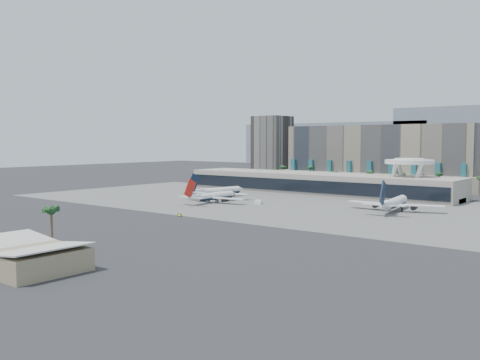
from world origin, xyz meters
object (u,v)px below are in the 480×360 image
Objects in this scene: airliner_right at (394,203)px; taxiway_sign at (180,215)px; airliner_left at (218,191)px; airliner_centre at (212,196)px; service_vehicle_b at (259,202)px; service_vehicle_a at (218,200)px.

airliner_right is 94.94m from taxiway_sign.
airliner_left is 98.85m from airliner_right.
airliner_right is at bearing 54.68° from taxiway_sign.
airliner_centre is 24.00m from service_vehicle_b.
service_vehicle_b is (21.67, 10.04, -2.35)m from airliner_centre.
service_vehicle_a is at bearing -166.05° from service_vehicle_b.
service_vehicle_a is 1.88× the size of taxiway_sign.
service_vehicle_b is at bearing 34.62° from service_vehicle_a.
airliner_centre is at bearing 122.20° from taxiway_sign.
service_vehicle_a is (13.94, -16.32, -2.55)m from airliner_left.
airliner_centre is 88.85m from airliner_right.
airliner_right is at bearing 10.08° from airliner_left.
service_vehicle_a is (-84.75, -21.91, -2.75)m from airliner_right.
service_vehicle_a is at bearing 84.23° from airliner_centre.
service_vehicle_b is (21.26, 6.62, -0.11)m from service_vehicle_a.
airliner_centre is 8.59× the size of service_vehicle_a.
taxiway_sign is (21.78, -49.06, -0.56)m from service_vehicle_a.
airliner_centre is 16.18× the size of taxiway_sign.
airliner_centre is 0.87× the size of airliner_right.
airliner_left reaches higher than service_vehicle_a.
service_vehicle_a is 53.68m from taxiway_sign.
airliner_left is 0.95× the size of airliner_right.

